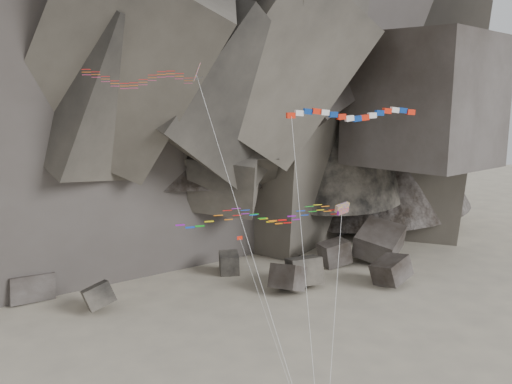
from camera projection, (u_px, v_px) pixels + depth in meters
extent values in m
cube|color=#47423F|center=(287.00, 282.00, 82.90)|extent=(6.15, 6.38, 4.96)
cube|color=#47423F|center=(26.00, 283.00, 81.97)|extent=(8.71, 9.31, 4.43)
cube|color=#47423F|center=(391.00, 275.00, 86.11)|extent=(6.87, 6.02, 4.95)
cube|color=#47423F|center=(99.00, 302.00, 76.44)|extent=(4.88, 4.54, 4.55)
cube|color=#47423F|center=(379.00, 250.00, 97.21)|extent=(10.44, 10.96, 7.33)
cube|color=#47423F|center=(304.00, 274.00, 85.70)|extent=(4.98, 4.78, 4.89)
cube|color=#47423F|center=(334.00, 255.00, 95.04)|extent=(5.54, 4.19, 4.52)
cube|color=#47423F|center=(229.00, 264.00, 91.25)|extent=(3.44, 3.95, 3.65)
cylinder|color=silver|center=(255.00, 263.00, 44.93)|extent=(6.55, 14.94, 29.38)
cube|color=red|center=(291.00, 115.00, 48.70)|extent=(0.72, 0.49, 0.48)
cube|color=white|center=(299.00, 113.00, 48.81)|extent=(0.76, 0.49, 0.53)
cube|color=navy|center=(308.00, 111.00, 48.90)|extent=(0.78, 0.49, 0.57)
cube|color=red|center=(316.00, 111.00, 48.98)|extent=(0.78, 0.49, 0.57)
cube|color=white|center=(325.00, 112.00, 49.08)|extent=(0.76, 0.49, 0.54)
cube|color=navy|center=(333.00, 114.00, 49.21)|extent=(0.73, 0.49, 0.49)
cube|color=red|center=(341.00, 117.00, 49.39)|extent=(0.75, 0.49, 0.52)
cube|color=white|center=(349.00, 118.00, 49.60)|extent=(0.77, 0.49, 0.56)
cube|color=navy|center=(357.00, 119.00, 49.83)|extent=(0.78, 0.49, 0.57)
cube|color=red|center=(365.00, 118.00, 50.07)|extent=(0.77, 0.49, 0.55)
cube|color=white|center=(372.00, 115.00, 50.30)|extent=(0.74, 0.49, 0.50)
cube|color=navy|center=(379.00, 113.00, 50.51)|extent=(0.74, 0.49, 0.51)
cube|color=red|center=(387.00, 111.00, 50.70)|extent=(0.77, 0.49, 0.55)
cube|color=white|center=(395.00, 110.00, 50.86)|extent=(0.78, 0.49, 0.57)
cube|color=navy|center=(402.00, 110.00, 51.00)|extent=(0.77, 0.49, 0.56)
cube|color=red|center=(410.00, 112.00, 51.12)|extent=(0.75, 0.49, 0.52)
cylinder|color=silver|center=(306.00, 285.00, 45.01)|extent=(1.24, 12.44, 25.92)
cube|color=yellow|center=(342.00, 207.00, 50.65)|extent=(1.51, 1.09, 0.85)
cube|color=#0CB219|center=(343.00, 211.00, 50.51)|extent=(1.26, 0.85, 0.58)
cylinder|color=silver|center=(334.00, 332.00, 46.08)|extent=(5.89, 11.83, 17.78)
cube|color=red|center=(240.00, 238.00, 54.72)|extent=(0.55, 0.16, 0.35)
cube|color=navy|center=(238.00, 238.00, 54.69)|extent=(0.21, 0.09, 0.36)
cylinder|color=silver|center=(276.00, 344.00, 48.12)|extent=(2.29, 17.37, 13.98)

